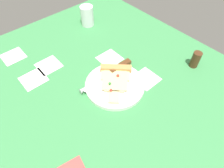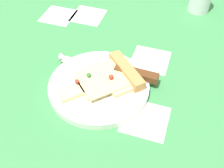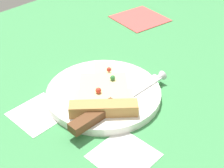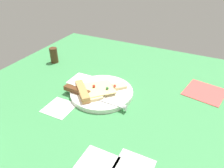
% 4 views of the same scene
% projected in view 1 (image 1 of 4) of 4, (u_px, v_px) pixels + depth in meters
% --- Properties ---
extents(ground_plane, '(1.11, 1.11, 0.03)m').
position_uv_depth(ground_plane, '(91.00, 92.00, 0.73)').
color(ground_plane, '#3D8C4C').
rests_on(ground_plane, ground).
extents(plate, '(0.22, 0.22, 0.02)m').
position_uv_depth(plate, '(115.00, 85.00, 0.73)').
color(plate, white).
rests_on(plate, ground_plane).
extents(pizza_slice, '(0.18, 0.18, 0.02)m').
position_uv_depth(pizza_slice, '(115.00, 77.00, 0.73)').
color(pizza_slice, beige).
rests_on(pizza_slice, plate).
extents(knife, '(0.03, 0.24, 0.02)m').
position_uv_depth(knife, '(111.00, 72.00, 0.75)').
color(knife, silver).
rests_on(knife, plate).
extents(drinking_glass, '(0.06, 0.06, 0.10)m').
position_uv_depth(drinking_glass, '(87.00, 16.00, 0.96)').
color(drinking_glass, white).
rests_on(drinking_glass, ground_plane).
extents(pepper_shaker, '(0.03, 0.03, 0.07)m').
position_uv_depth(pepper_shaker, '(195.00, 60.00, 0.78)').
color(pepper_shaker, '#4C2D19').
rests_on(pepper_shaker, ground_plane).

